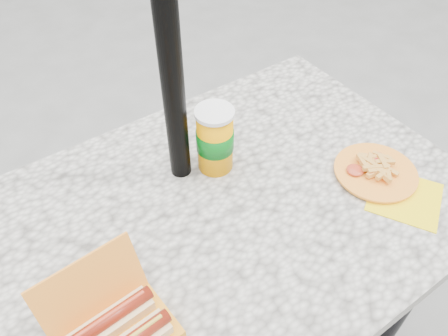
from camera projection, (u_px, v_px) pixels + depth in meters
picnic_table at (218, 239)px, 1.07m from camera, size 1.20×0.80×0.75m
umbrella_pole at (169, 44)px, 0.84m from camera, size 0.05×0.05×2.20m
hotdog_box at (118, 335)px, 0.76m from camera, size 0.20×0.18×0.15m
fries_plate at (377, 173)px, 1.07m from camera, size 0.22×0.30×0.04m
soda_cup at (215, 140)px, 1.04m from camera, size 0.09×0.09×0.17m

